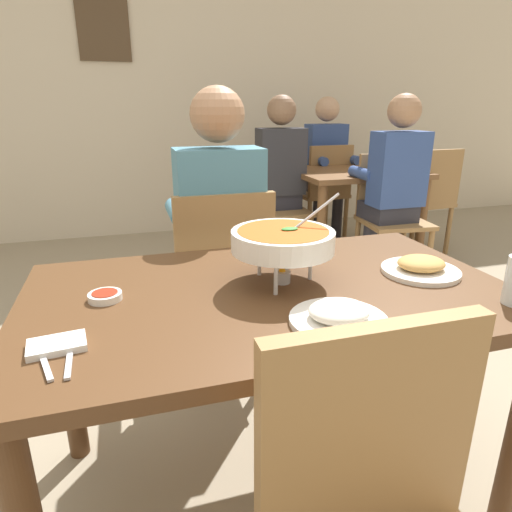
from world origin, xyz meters
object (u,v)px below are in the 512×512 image
diner_main (218,223)px  dining_table_far (354,186)px  dining_table_main (270,321)px  chair_diner_main (221,276)px  appetizer_plate (421,267)px  rice_plate (339,316)px  patron_bg_right (394,179)px  chair_bg_corner (267,189)px  curry_bowl (283,241)px  patron_bg_left (327,160)px  chair_bg_right (389,209)px  chair_bg_window (427,196)px  chair_bg_middle (275,200)px  sauce_dish (105,296)px  patron_bg_middle (279,171)px  chair_bg_left (324,188)px

diner_main → dining_table_far: (1.43, 1.39, -0.14)m
diner_main → dining_table_main: bearing=-90.0°
chair_diner_main → appetizer_plate: chair_diner_main is taller
rice_plate → patron_bg_right: size_ratio=0.18×
chair_bg_corner → patron_bg_right: size_ratio=0.69×
diner_main → rice_plate: diner_main is taller
diner_main → curry_bowl: 0.70m
chair_bg_corner → patron_bg_left: bearing=-0.4°
patron_bg_left → patron_bg_right: bearing=-91.4°
curry_bowl → patron_bg_right: (1.37, 1.52, -0.12)m
chair_bg_right → dining_table_main: bearing=-131.7°
appetizer_plate → chair_bg_window: 2.57m
appetizer_plate → chair_bg_right: size_ratio=0.27×
chair_diner_main → chair_bg_middle: bearing=63.0°
curry_bowl → appetizer_plate: (0.44, -0.05, -0.11)m
chair_bg_middle → dining_table_main: bearing=-109.2°
sauce_dish → dining_table_far: 2.80m
sauce_dish → chair_bg_corner: chair_bg_corner is taller
chair_diner_main → dining_table_far: (1.43, 1.43, 0.09)m
patron_bg_left → dining_table_far: bearing=-91.9°
chair_bg_middle → chair_diner_main: bearing=-117.0°
chair_bg_right → chair_bg_window: bearing=31.0°
sauce_dish → chair_bg_right: size_ratio=0.10×
patron_bg_middle → rice_plate: bearing=-106.1°
dining_table_far → sauce_dish: bearing=-132.4°
dining_table_main → rice_plate: size_ratio=5.74×
chair_bg_middle → chair_bg_right: 0.89m
chair_bg_window → dining_table_far: bearing=169.1°
chair_diner_main → patron_bg_left: size_ratio=0.69×
chair_bg_middle → curry_bowl: bearing=-108.4°
dining_table_far → chair_bg_left: (-0.04, 0.47, -0.09)m
patron_bg_right → chair_bg_right: bearing=62.8°
chair_diner_main → curry_bowl: (0.05, -0.66, 0.35)m
chair_bg_corner → chair_bg_window: bearing=-30.6°
sauce_dish → chair_bg_left: chair_bg_left is taller
curry_bowl → rice_plate: size_ratio=1.39×
curry_bowl → chair_bg_left: 2.91m
chair_diner_main → patron_bg_right: (1.42, 0.86, 0.24)m
rice_plate → appetizer_plate: (0.40, 0.23, 0.00)m
chair_bg_left → chair_bg_window: bearing=-41.6°
rice_plate → sauce_dish: bearing=150.8°
appetizer_plate → sauce_dish: size_ratio=2.67×
curry_bowl → patron_bg_middle: (0.75, 2.16, -0.12)m
chair_bg_middle → chair_bg_window: 1.31m
dining_table_far → chair_bg_right: bearing=-85.5°
chair_bg_right → patron_bg_left: 1.08m
curry_bowl → diner_main: bearing=93.9°
rice_plate → patron_bg_left: size_ratio=0.18×
sauce_dish → chair_bg_corner: 2.97m
chair_bg_corner → chair_bg_left: bearing=-11.9°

